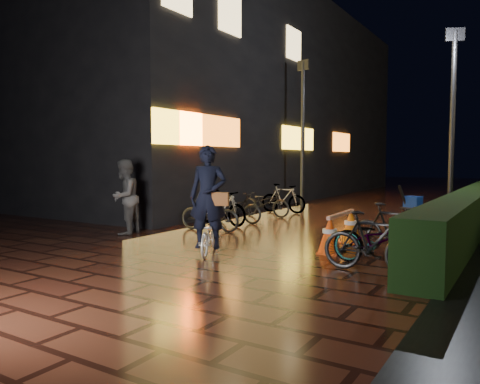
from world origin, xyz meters
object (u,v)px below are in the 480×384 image
Objects in this scene: bystander_person at (124,197)px; cyclist at (209,214)px; traffic_barrier at (341,230)px; cart_assembly at (412,203)px.

cyclist is at bearing 57.63° from bystander_person.
cart_assembly is (0.39, 4.68, 0.19)m from traffic_barrier.
traffic_barrier is 4.70m from cart_assembly.
cart_assembly is (2.26, 6.59, -0.21)m from cyclist.
cyclist reaches higher than bystander_person.
bystander_person is 3.18m from cyclist.
traffic_barrier is at bearing -94.76° from cart_assembly.
cyclist is 1.14× the size of traffic_barrier.
bystander_person reaches higher than traffic_barrier.
traffic_barrier is (4.93, 1.05, -0.53)m from bystander_person.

